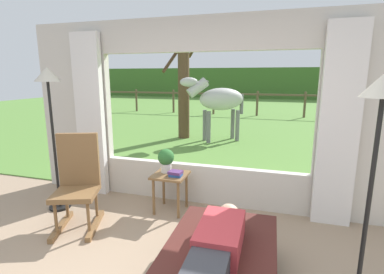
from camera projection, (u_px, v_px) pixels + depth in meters
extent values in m
cube|color=beige|center=(77.00, 109.00, 4.58)|extent=(1.15, 0.12, 2.55)
cube|color=beige|center=(369.00, 121.00, 3.42)|extent=(1.15, 0.12, 2.55)
cube|color=beige|center=(201.00, 183.00, 4.20)|extent=(2.90, 0.12, 0.55)
cube|color=beige|center=(202.00, 34.00, 3.78)|extent=(2.90, 0.12, 0.45)
cube|color=silver|center=(90.00, 116.00, 4.37)|extent=(0.44, 0.10, 2.40)
cube|color=silver|center=(339.00, 128.00, 3.40)|extent=(0.44, 0.10, 2.40)
cube|color=#568438|center=(259.00, 112.00, 14.46)|extent=(36.00, 21.68, 0.02)
cube|color=#3F682A|center=(269.00, 83.00, 23.43)|extent=(36.00, 2.00, 2.40)
cube|color=#471E19|center=(216.00, 270.00, 2.25)|extent=(0.94, 1.72, 0.18)
cube|color=#B23338|center=(220.00, 236.00, 2.35)|extent=(0.36, 0.61, 0.22)
sphere|color=tan|center=(229.00, 214.00, 2.72)|extent=(0.20, 0.20, 0.20)
cube|color=brown|center=(76.00, 193.00, 3.43)|extent=(0.62, 0.62, 0.06)
cube|color=brown|center=(79.00, 161.00, 3.56)|extent=(0.47, 0.23, 0.68)
cube|color=brown|center=(61.00, 226.00, 3.50)|extent=(0.30, 0.66, 0.06)
cube|color=brown|center=(95.00, 225.00, 3.52)|extent=(0.30, 0.66, 0.06)
cylinder|color=brown|center=(56.00, 217.00, 3.28)|extent=(0.04, 0.04, 0.38)
cylinder|color=brown|center=(88.00, 216.00, 3.31)|extent=(0.04, 0.04, 0.38)
cylinder|color=brown|center=(67.00, 204.00, 3.63)|extent=(0.04, 0.04, 0.38)
cylinder|color=brown|center=(96.00, 203.00, 3.66)|extent=(0.04, 0.04, 0.38)
cube|color=brown|center=(170.00, 175.00, 3.86)|extent=(0.44, 0.44, 0.03)
cylinder|color=brown|center=(154.00, 197.00, 3.81)|extent=(0.04, 0.04, 0.49)
cylinder|color=brown|center=(178.00, 200.00, 3.71)|extent=(0.04, 0.04, 0.49)
cylinder|color=brown|center=(164.00, 188.00, 4.12)|extent=(0.04, 0.04, 0.49)
cylinder|color=brown|center=(187.00, 190.00, 4.03)|extent=(0.04, 0.04, 0.49)
cylinder|color=silver|center=(166.00, 168.00, 3.93)|extent=(0.14, 0.14, 0.12)
sphere|color=#2D6B2D|center=(166.00, 157.00, 3.90)|extent=(0.22, 0.22, 0.22)
cube|color=#23478C|center=(176.00, 175.00, 3.78)|extent=(0.17, 0.14, 0.03)
cube|color=#59336B|center=(176.00, 172.00, 3.77)|extent=(0.18, 0.15, 0.04)
cylinder|color=black|center=(60.00, 207.00, 4.05)|extent=(0.28, 0.28, 0.03)
cylinder|color=black|center=(54.00, 147.00, 3.88)|extent=(0.04, 0.04, 1.72)
cone|color=beige|center=(47.00, 74.00, 3.68)|extent=(0.32, 0.32, 0.18)
cylinder|color=black|center=(368.00, 205.00, 2.25)|extent=(0.04, 0.04, 1.64)
cone|color=beige|center=(384.00, 85.00, 2.06)|extent=(0.32, 0.32, 0.18)
ellipsoid|color=#B2B2AD|center=(222.00, 99.00, 7.91)|extent=(1.34, 1.15, 0.60)
cylinder|color=#B2B2AD|center=(198.00, 88.00, 7.66)|extent=(0.64, 0.55, 0.53)
ellipsoid|color=#B2B2AD|center=(189.00, 82.00, 7.56)|extent=(0.51, 0.43, 0.24)
cube|color=slate|center=(201.00, 87.00, 7.68)|extent=(0.40, 0.30, 0.32)
cylinder|color=slate|center=(242.00, 104.00, 8.11)|extent=(0.14, 0.14, 0.55)
cylinder|color=slate|center=(209.00, 127.00, 7.80)|extent=(0.11, 0.11, 0.85)
cylinder|color=slate|center=(205.00, 125.00, 8.10)|extent=(0.11, 0.11, 0.85)
cylinder|color=slate|center=(237.00, 126.00, 8.03)|extent=(0.11, 0.11, 0.85)
cylinder|color=slate|center=(233.00, 124.00, 8.33)|extent=(0.11, 0.11, 0.85)
cylinder|color=#4C3823|center=(184.00, 93.00, 8.28)|extent=(0.32, 0.32, 2.56)
cylinder|color=#47331E|center=(173.00, 57.00, 8.34)|extent=(0.44, 0.82, 0.89)
cylinder|color=#47331E|center=(191.00, 46.00, 8.38)|extent=(0.83, 0.25, 1.01)
cylinder|color=#47331E|center=(198.00, 41.00, 8.20)|extent=(0.84, 0.84, 0.84)
cylinder|color=brown|center=(102.00, 99.00, 15.37)|extent=(0.10, 0.10, 1.10)
cylinder|color=brown|center=(136.00, 100.00, 14.80)|extent=(0.10, 0.10, 1.10)
cylinder|color=brown|center=(173.00, 101.00, 14.23)|extent=(0.10, 0.10, 1.10)
cylinder|color=brown|center=(214.00, 102.00, 13.66)|extent=(0.10, 0.10, 1.10)
cylinder|color=brown|center=(257.00, 103.00, 13.09)|extent=(0.10, 0.10, 1.10)
cylinder|color=brown|center=(305.00, 105.00, 12.51)|extent=(0.10, 0.10, 1.10)
cylinder|color=brown|center=(357.00, 106.00, 11.94)|extent=(0.10, 0.10, 1.10)
cube|color=brown|center=(258.00, 94.00, 13.00)|extent=(16.00, 0.06, 0.08)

